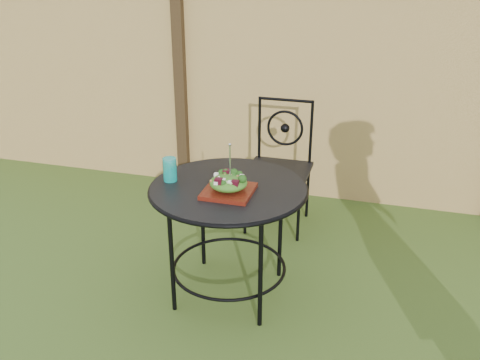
# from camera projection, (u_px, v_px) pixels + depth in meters

# --- Properties ---
(fence) EXTENTS (8.00, 0.12, 1.90)m
(fence) POSITION_uv_depth(u_px,v_px,m) (335.00, 89.00, 4.24)
(fence) COLOR #DCB46D
(fence) RESTS_ON ground
(patio_table) EXTENTS (0.92, 0.92, 0.72)m
(patio_table) POSITION_uv_depth(u_px,v_px,m) (229.00, 208.00, 3.12)
(patio_table) COLOR black
(patio_table) RESTS_ON ground
(patio_chair) EXTENTS (0.46, 0.46, 0.95)m
(patio_chair) POSITION_uv_depth(u_px,v_px,m) (280.00, 162.00, 4.01)
(patio_chair) COLOR black
(patio_chair) RESTS_ON ground
(salad_plate) EXTENTS (0.27, 0.27, 0.02)m
(salad_plate) POSITION_uv_depth(u_px,v_px,m) (229.00, 191.00, 2.98)
(salad_plate) COLOR #3E0908
(salad_plate) RESTS_ON patio_table
(salad) EXTENTS (0.21, 0.21, 0.08)m
(salad) POSITION_uv_depth(u_px,v_px,m) (229.00, 183.00, 2.96)
(salad) COLOR #235614
(salad) RESTS_ON salad_plate
(fork) EXTENTS (0.01, 0.01, 0.18)m
(fork) POSITION_uv_depth(u_px,v_px,m) (230.00, 161.00, 2.90)
(fork) COLOR silver
(fork) RESTS_ON salad
(drinking_glass) EXTENTS (0.08, 0.08, 0.14)m
(drinking_glass) POSITION_uv_depth(u_px,v_px,m) (170.00, 169.00, 3.12)
(drinking_glass) COLOR #0DA098
(drinking_glass) RESTS_ON patio_table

